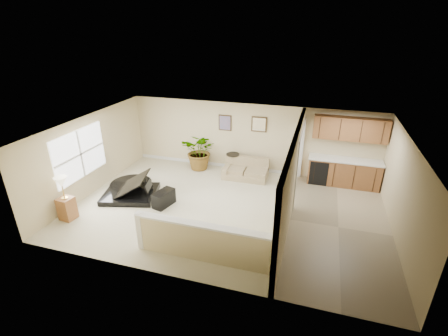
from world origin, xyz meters
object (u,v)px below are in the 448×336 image
(palm_plant, at_px, (200,151))
(small_plant, at_px, (285,179))
(loveseat, at_px, (246,168))
(lamp_stand, at_px, (65,202))
(piano_bench, at_px, (164,198))
(accent_table, at_px, (233,160))
(piano, at_px, (130,176))

(palm_plant, xyz_separation_m, small_plant, (3.23, -0.50, -0.46))
(loveseat, bearing_deg, lamp_stand, -136.36)
(piano_bench, distance_m, lamp_stand, 2.69)
(piano_bench, bearing_deg, accent_table, 65.67)
(accent_table, bearing_deg, piano, -135.55)
(small_plant, xyz_separation_m, lamp_stand, (-5.60, -3.80, 0.30))
(piano_bench, height_order, loveseat, loveseat)
(accent_table, height_order, small_plant, accent_table)
(piano_bench, relative_size, lamp_stand, 0.55)
(accent_table, relative_size, lamp_stand, 0.54)
(piano, height_order, lamp_stand, piano)
(piano, height_order, small_plant, piano)
(accent_table, distance_m, palm_plant, 1.25)
(piano, distance_m, piano_bench, 1.42)
(piano_bench, height_order, small_plant, small_plant)
(accent_table, distance_m, small_plant, 2.10)
(piano, distance_m, small_plant, 5.09)
(piano, distance_m, loveseat, 3.97)
(piano_bench, relative_size, loveseat, 0.45)
(accent_table, bearing_deg, palm_plant, -175.47)
(piano, relative_size, loveseat, 1.38)
(piano_bench, height_order, accent_table, accent_table)
(piano_bench, xyz_separation_m, loveseat, (1.91, 2.65, 0.10))
(loveseat, bearing_deg, small_plant, -11.97)
(piano_bench, bearing_deg, small_plant, 35.25)
(small_plant, height_order, lamp_stand, lamp_stand)
(lamp_stand, bearing_deg, piano_bench, 32.44)
(piano, height_order, accent_table, piano)
(piano_bench, bearing_deg, lamp_stand, -147.56)
(piano_bench, bearing_deg, piano, 165.05)
(piano, height_order, palm_plant, piano)
(accent_table, xyz_separation_m, palm_plant, (-1.22, -0.10, 0.25))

